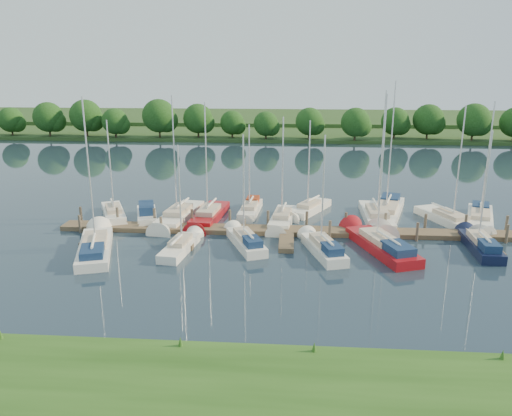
# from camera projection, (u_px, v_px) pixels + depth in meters

# --- Properties ---
(ground) EXTENTS (260.00, 260.00, 0.00)m
(ground) POSITION_uv_depth(u_px,v_px,m) (285.00, 269.00, 35.87)
(ground) COLOR #1B2A37
(ground) RESTS_ON ground
(near_bank) EXTENTS (90.00, 10.00, 0.50)m
(near_bank) POSITION_uv_depth(u_px,v_px,m) (278.00, 415.00, 20.47)
(near_bank) COLOR #214614
(near_bank) RESTS_ON ground
(dock) EXTENTS (40.00, 6.00, 0.40)m
(dock) POSITION_uv_depth(u_px,v_px,m) (287.00, 233.00, 42.82)
(dock) COLOR #503C2D
(dock) RESTS_ON ground
(mooring_pilings) EXTENTS (38.24, 2.84, 2.00)m
(mooring_pilings) POSITION_uv_depth(u_px,v_px,m) (287.00, 225.00, 43.79)
(mooring_pilings) COLOR #473D33
(mooring_pilings) RESTS_ON ground
(far_shore) EXTENTS (180.00, 30.00, 0.60)m
(far_shore) POSITION_uv_depth(u_px,v_px,m) (291.00, 132.00, 107.69)
(far_shore) COLOR #213F18
(far_shore) RESTS_ON ground
(distant_hill) EXTENTS (220.00, 40.00, 1.40)m
(distant_hill) POSITION_uv_depth(u_px,v_px,m) (292.00, 118.00, 131.55)
(distant_hill) COLOR #355224
(distant_hill) RESTS_ON ground
(treeline) EXTENTS (145.25, 9.07, 8.29)m
(treeline) POSITION_uv_depth(u_px,v_px,m) (328.00, 121.00, 93.39)
(treeline) COLOR #38281C
(treeline) RESTS_ON ground
(sailboat_n_0) EXTENTS (4.38, 7.38, 9.72)m
(sailboat_n_0) POSITION_uv_depth(u_px,v_px,m) (114.00, 215.00, 47.90)
(sailboat_n_0) COLOR white
(sailboat_n_0) RESTS_ON ground
(motorboat) EXTENTS (3.24, 6.13, 1.89)m
(motorboat) POSITION_uv_depth(u_px,v_px,m) (147.00, 216.00, 47.16)
(motorboat) COLOR white
(motorboat) RESTS_ON ground
(sailboat_n_2) EXTENTS (3.31, 9.56, 12.06)m
(sailboat_n_2) POSITION_uv_depth(u_px,v_px,m) (178.00, 217.00, 46.99)
(sailboat_n_2) COLOR white
(sailboat_n_2) RESTS_ON ground
(sailboat_n_3) EXTENTS (2.91, 9.00, 11.42)m
(sailboat_n_3) POSITION_uv_depth(u_px,v_px,m) (209.00, 217.00, 47.09)
(sailboat_n_3) COLOR maroon
(sailboat_n_3) RESTS_ON ground
(sailboat_n_4) EXTENTS (2.06, 7.12, 9.16)m
(sailboat_n_4) POSITION_uv_depth(u_px,v_px,m) (250.00, 210.00, 49.17)
(sailboat_n_4) COLOR white
(sailboat_n_4) RESTS_ON ground
(sailboat_n_5) EXTENTS (2.61, 7.98, 10.19)m
(sailboat_n_5) POSITION_uv_depth(u_px,v_px,m) (282.00, 220.00, 46.13)
(sailboat_n_5) COLOR white
(sailboat_n_5) RESTS_ON ground
(sailboat_n_6) EXTENTS (4.60, 7.09, 9.51)m
(sailboat_n_6) POSITION_uv_depth(u_px,v_px,m) (309.00, 210.00, 49.48)
(sailboat_n_6) COLOR white
(sailboat_n_6) RESTS_ON ground
(sailboat_n_7) EXTENTS (2.40, 9.79, 12.47)m
(sailboat_n_7) POSITION_uv_depth(u_px,v_px,m) (377.00, 219.00, 46.67)
(sailboat_n_7) COLOR white
(sailboat_n_7) RESTS_ON ground
(sailboat_n_8) EXTENTS (4.92, 10.56, 13.25)m
(sailboat_n_8) POSITION_uv_depth(u_px,v_px,m) (386.00, 213.00, 48.35)
(sailboat_n_8) COLOR white
(sailboat_n_8) RESTS_ON ground
(sailboat_n_9) EXTENTS (4.78, 8.73, 11.20)m
(sailboat_n_9) POSITION_uv_depth(u_px,v_px,m) (451.00, 221.00, 45.84)
(sailboat_n_9) COLOR white
(sailboat_n_9) RESTS_ON ground
(sailboat_n_10) EXTENTS (4.59, 9.10, 11.49)m
(sailboat_n_10) POSITION_uv_depth(u_px,v_px,m) (480.00, 219.00, 46.40)
(sailboat_n_10) COLOR white
(sailboat_n_10) RESTS_ON ground
(sailboat_s_0) EXTENTS (4.72, 9.81, 12.34)m
(sailboat_s_0) POSITION_uv_depth(u_px,v_px,m) (95.00, 247.00, 39.20)
(sailboat_s_0) COLOR white
(sailboat_s_0) RESTS_ON ground
(sailboat_s_1) EXTENTS (2.32, 6.77, 8.72)m
(sailboat_s_1) POSITION_uv_depth(u_px,v_px,m) (181.00, 247.00, 39.33)
(sailboat_s_1) COLOR white
(sailboat_s_1) RESTS_ON ground
(sailboat_s_2) EXTENTS (3.89, 7.11, 9.37)m
(sailboat_s_2) POSITION_uv_depth(u_px,v_px,m) (245.00, 242.00, 40.36)
(sailboat_s_2) COLOR white
(sailboat_s_2) RESTS_ON ground
(sailboat_s_3) EXTENTS (3.45, 7.34, 9.61)m
(sailboat_s_3) POSITION_uv_depth(u_px,v_px,m) (323.00, 249.00, 38.71)
(sailboat_s_3) COLOR white
(sailboat_s_3) RESTS_ON ground
(sailboat_s_4) EXTENTS (4.99, 9.85, 12.54)m
(sailboat_s_4) POSITION_uv_depth(u_px,v_px,m) (379.00, 245.00, 39.56)
(sailboat_s_4) COLOR maroon
(sailboat_s_4) RESTS_ON ground
(sailboat_s_5) EXTENTS (2.01, 7.53, 9.82)m
(sailboat_s_5) POSITION_uv_depth(u_px,v_px,m) (480.00, 246.00, 39.46)
(sailboat_s_5) COLOR black
(sailboat_s_5) RESTS_ON ground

